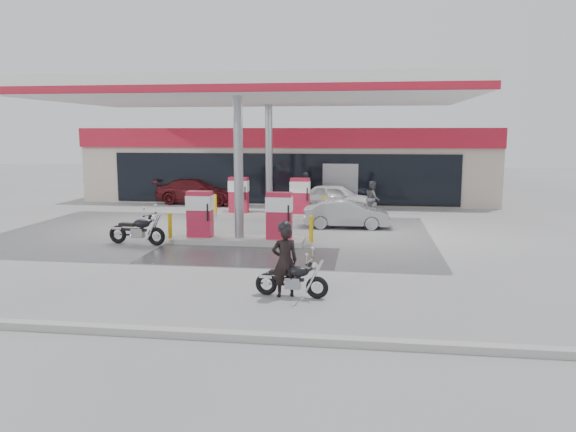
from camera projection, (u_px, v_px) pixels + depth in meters
name	position (u px, v px, depth m)	size (l,w,h in m)	color
ground	(225.00, 255.00, 17.53)	(90.00, 90.00, 0.00)	gray
wet_patch	(241.00, 256.00, 17.46)	(6.00, 3.00, 0.00)	#4C4C4F
drain_cover	(278.00, 273.00, 15.29)	(0.70, 0.70, 0.01)	#38383A
kerb	(133.00, 331.00, 10.66)	(28.00, 0.25, 0.15)	gray
store_building	(293.00, 163.00, 32.83)	(22.00, 8.22, 4.00)	#B1A494
canopy	(255.00, 94.00, 21.64)	(16.00, 10.02, 5.51)	silver
pump_island_near	(239.00, 223.00, 19.38)	(5.14, 1.30, 1.78)	#9E9E99
pump_island_far	(269.00, 201.00, 25.26)	(5.14, 1.30, 1.78)	#9E9E99
main_motorcycle	(293.00, 280.00, 13.06)	(1.76, 0.67, 0.90)	black
biker_main	(285.00, 261.00, 13.03)	(0.62, 0.40, 1.69)	black
parked_motorcycle	(138.00, 231.00, 19.10)	(2.10, 0.80, 1.08)	black
sedan_white	(336.00, 198.00, 27.02)	(1.57, 3.91, 1.33)	silver
attendant	(373.00, 198.00, 25.58)	(0.78, 0.61, 1.61)	#505055
hatchback_silver	(347.00, 214.00, 22.44)	(1.19, 3.40, 1.12)	gray
parked_car_left	(199.00, 191.00, 29.80)	(1.87, 4.61, 1.34)	#4D1015
biker_walking	(306.00, 191.00, 28.00)	(1.00, 0.42, 1.71)	black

